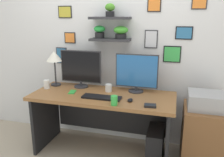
{
  "coord_description": "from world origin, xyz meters",
  "views": [
    {
      "loc": [
        0.8,
        -2.45,
        1.65
      ],
      "look_at": [
        0.1,
        0.05,
        0.94
      ],
      "focal_mm": 37.44,
      "sensor_mm": 36.0,
      "label": 1
    }
  ],
  "objects_px": {
    "scissors_tray": "(150,106)",
    "printer": "(206,101)",
    "coffee_mug": "(109,88)",
    "pen_cup": "(114,100)",
    "computer_mouse": "(130,100)",
    "computer_tower_right": "(155,145)",
    "desk": "(104,109)",
    "monitor_left": "(81,68)",
    "desk_lamp": "(54,58)",
    "monitor_right": "(137,73)",
    "keyboard": "(102,97)",
    "drawer_cabinet": "(202,136)",
    "water_cup": "(47,84)",
    "cell_phone": "(72,92)"
  },
  "relations": [
    {
      "from": "keyboard",
      "to": "desk_lamp",
      "type": "relative_size",
      "value": 0.97
    },
    {
      "from": "monitor_left",
      "to": "cell_phone",
      "type": "height_order",
      "value": "monitor_left"
    },
    {
      "from": "cell_phone",
      "to": "scissors_tray",
      "type": "bearing_deg",
      "value": -22.87
    },
    {
      "from": "coffee_mug",
      "to": "computer_tower_right",
      "type": "relative_size",
      "value": 0.22
    },
    {
      "from": "computer_mouse",
      "to": "computer_tower_right",
      "type": "height_order",
      "value": "computer_mouse"
    },
    {
      "from": "keyboard",
      "to": "coffee_mug",
      "type": "distance_m",
      "value": 0.25
    },
    {
      "from": "computer_mouse",
      "to": "printer",
      "type": "bearing_deg",
      "value": 14.63
    },
    {
      "from": "keyboard",
      "to": "drawer_cabinet",
      "type": "xyz_separation_m",
      "value": [
        1.11,
        0.19,
        -0.42
      ]
    },
    {
      "from": "computer_mouse",
      "to": "computer_tower_right",
      "type": "relative_size",
      "value": 0.22
    },
    {
      "from": "pen_cup",
      "to": "drawer_cabinet",
      "type": "height_order",
      "value": "pen_cup"
    },
    {
      "from": "coffee_mug",
      "to": "computer_tower_right",
      "type": "height_order",
      "value": "coffee_mug"
    },
    {
      "from": "monitor_left",
      "to": "coffee_mug",
      "type": "bearing_deg",
      "value": -12.76
    },
    {
      "from": "pen_cup",
      "to": "drawer_cabinet",
      "type": "distance_m",
      "value": 1.09
    },
    {
      "from": "desk",
      "to": "monitor_left",
      "type": "bearing_deg",
      "value": 155.54
    },
    {
      "from": "cell_phone",
      "to": "monitor_right",
      "type": "bearing_deg",
      "value": 7.35
    },
    {
      "from": "water_cup",
      "to": "pen_cup",
      "type": "bearing_deg",
      "value": -17.79
    },
    {
      "from": "desk",
      "to": "monitor_right",
      "type": "bearing_deg",
      "value": 24.46
    },
    {
      "from": "printer",
      "to": "scissors_tray",
      "type": "bearing_deg",
      "value": -152.05
    },
    {
      "from": "desk_lamp",
      "to": "pen_cup",
      "type": "bearing_deg",
      "value": -27.04
    },
    {
      "from": "monitor_left",
      "to": "coffee_mug",
      "type": "relative_size",
      "value": 5.94
    },
    {
      "from": "coffee_mug",
      "to": "water_cup",
      "type": "xyz_separation_m",
      "value": [
        -0.78,
        -0.1,
        0.01
      ]
    },
    {
      "from": "pen_cup",
      "to": "scissors_tray",
      "type": "height_order",
      "value": "pen_cup"
    },
    {
      "from": "desk",
      "to": "desk_lamp",
      "type": "xyz_separation_m",
      "value": [
        -0.71,
        0.14,
        0.57
      ]
    },
    {
      "from": "pen_cup",
      "to": "desk_lamp",
      "type": "bearing_deg",
      "value": 152.96
    },
    {
      "from": "monitor_right",
      "to": "computer_mouse",
      "type": "height_order",
      "value": "monitor_right"
    },
    {
      "from": "desk_lamp",
      "to": "scissors_tray",
      "type": "bearing_deg",
      "value": -18.02
    },
    {
      "from": "drawer_cabinet",
      "to": "computer_tower_right",
      "type": "bearing_deg",
      "value": -171.97
    },
    {
      "from": "pen_cup",
      "to": "scissors_tray",
      "type": "bearing_deg",
      "value": 8.23
    },
    {
      "from": "coffee_mug",
      "to": "desk",
      "type": "bearing_deg",
      "value": -115.82
    },
    {
      "from": "cell_phone",
      "to": "pen_cup",
      "type": "height_order",
      "value": "pen_cup"
    },
    {
      "from": "cell_phone",
      "to": "water_cup",
      "type": "height_order",
      "value": "water_cup"
    },
    {
      "from": "computer_tower_right",
      "to": "coffee_mug",
      "type": "bearing_deg",
      "value": 167.85
    },
    {
      "from": "water_cup",
      "to": "drawer_cabinet",
      "type": "xyz_separation_m",
      "value": [
        1.89,
        0.04,
        -0.47
      ]
    },
    {
      "from": "computer_mouse",
      "to": "water_cup",
      "type": "relative_size",
      "value": 0.82
    },
    {
      "from": "coffee_mug",
      "to": "pen_cup",
      "type": "xyz_separation_m",
      "value": [
        0.18,
        -0.41,
        0.01
      ]
    },
    {
      "from": "desk_lamp",
      "to": "cell_phone",
      "type": "bearing_deg",
      "value": -32.66
    },
    {
      "from": "scissors_tray",
      "to": "printer",
      "type": "xyz_separation_m",
      "value": [
        0.56,
        0.3,
        0.0
      ]
    },
    {
      "from": "monitor_left",
      "to": "drawer_cabinet",
      "type": "distance_m",
      "value": 1.64
    },
    {
      "from": "keyboard",
      "to": "desk_lamp",
      "type": "distance_m",
      "value": 0.87
    },
    {
      "from": "monitor_right",
      "to": "pen_cup",
      "type": "xyz_separation_m",
      "value": [
        -0.14,
        -0.5,
        -0.18
      ]
    },
    {
      "from": "computer_mouse",
      "to": "pen_cup",
      "type": "distance_m",
      "value": 0.2
    },
    {
      "from": "keyboard",
      "to": "pen_cup",
      "type": "xyz_separation_m",
      "value": [
        0.19,
        -0.16,
        0.04
      ]
    },
    {
      "from": "desk",
      "to": "printer",
      "type": "xyz_separation_m",
      "value": [
        1.14,
        0.02,
        0.22
      ]
    },
    {
      "from": "cell_phone",
      "to": "drawer_cabinet",
      "type": "height_order",
      "value": "cell_phone"
    },
    {
      "from": "desk_lamp",
      "to": "pen_cup",
      "type": "height_order",
      "value": "desk_lamp"
    },
    {
      "from": "desk",
      "to": "computer_tower_right",
      "type": "bearing_deg",
      "value": -5.0
    },
    {
      "from": "scissors_tray",
      "to": "drawer_cabinet",
      "type": "distance_m",
      "value": 0.76
    },
    {
      "from": "coffee_mug",
      "to": "drawer_cabinet",
      "type": "distance_m",
      "value": 1.2
    },
    {
      "from": "computer_mouse",
      "to": "scissors_tray",
      "type": "distance_m",
      "value": 0.24
    },
    {
      "from": "coffee_mug",
      "to": "printer",
      "type": "relative_size",
      "value": 0.24
    }
  ]
}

